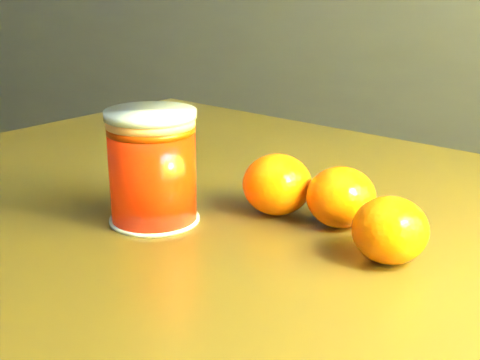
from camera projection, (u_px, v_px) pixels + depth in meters
The scene contains 6 objects.
kitchen_counter at pixel (250, 126), 2.26m from camera, with size 3.15×0.60×0.90m, color #444347.
table at pixel (270, 308), 0.66m from camera, with size 1.10×0.86×0.75m.
juice_glass at pixel (152, 168), 0.61m from camera, with size 0.08×0.08×0.10m.
orange_front at pixel (341, 197), 0.61m from camera, with size 0.06×0.06×0.06m, color #FF6F05.
orange_back at pixel (277, 184), 0.64m from camera, with size 0.07×0.07×0.06m, color #FF6F05.
orange_extra at pixel (390, 230), 0.53m from camera, with size 0.06×0.06×0.05m, color #FF6F05.
Camera 1 is at (1.10, -0.47, 0.98)m, focal length 50.00 mm.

